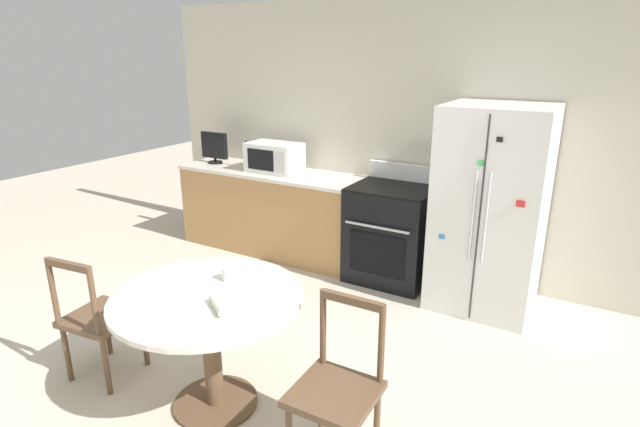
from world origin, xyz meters
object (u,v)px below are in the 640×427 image
microwave (274,157)px  oven_range (391,233)px  candle_glass (228,275)px  dining_chair_right (337,390)px  dining_chair_left (99,318)px  counter_bottle (247,157)px  refrigerator (490,210)px  countertop_tv (214,147)px

microwave → oven_range: bearing=-0.4°
oven_range → microwave: microwave is taller
oven_range → candle_glass: 2.09m
dining_chair_right → oven_range: bearing=-75.3°
dining_chair_left → candle_glass: (0.82, 0.36, 0.36)m
candle_glass → counter_bottle: bearing=125.6°
refrigerator → oven_range: 0.97m
dining_chair_left → refrigerator: bearing=43.3°
refrigerator → dining_chair_left: size_ratio=1.90×
oven_range → dining_chair_right: 2.35m
microwave → dining_chair_right: (1.99, -2.27, -0.62)m
dining_chair_right → dining_chair_left: (-1.71, -0.15, 0.00)m
refrigerator → microwave: 2.25m
refrigerator → countertop_tv: 3.07m
candle_glass → oven_range: bearing=83.3°
oven_range → microwave: size_ratio=1.94×
counter_bottle → candle_glass: size_ratio=3.55×
dining_chair_left → candle_glass: dining_chair_left is taller
refrigerator → dining_chair_right: (-0.25, -2.19, -0.42)m
refrigerator → candle_glass: size_ratio=20.82×
countertop_tv → dining_chair_right: countertop_tv is taller
microwave → dining_chair_left: 2.51m
microwave → dining_chair_right: bearing=-48.7°
countertop_tv → candle_glass: countertop_tv is taller
oven_range → countertop_tv: (-2.17, 0.02, 0.62)m
microwave → candle_glass: bearing=-61.8°
refrigerator → microwave: refrigerator is taller
microwave → counter_bottle: bearing=178.0°
countertop_tv → candle_glass: 2.84m
counter_bottle → dining_chair_left: (0.66, -2.43, -0.58)m
microwave → countertop_tv: bearing=179.5°
counter_bottle → dining_chair_right: 3.33m
countertop_tv → dining_chair_right: (2.81, -2.27, -0.65)m
counter_bottle → dining_chair_left: counter_bottle is taller
countertop_tv → candle_glass: bearing=-46.9°
refrigerator → dining_chair_left: refrigerator is taller
countertop_tv → refrigerator: bearing=-1.5°
dining_chair_right → candle_glass: 0.98m
countertop_tv → dining_chair_right: bearing=-38.9°
counter_bottle → dining_chair_left: size_ratio=0.32×
counter_bottle → dining_chair_left: 2.59m
refrigerator → oven_range: refrigerator is taller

